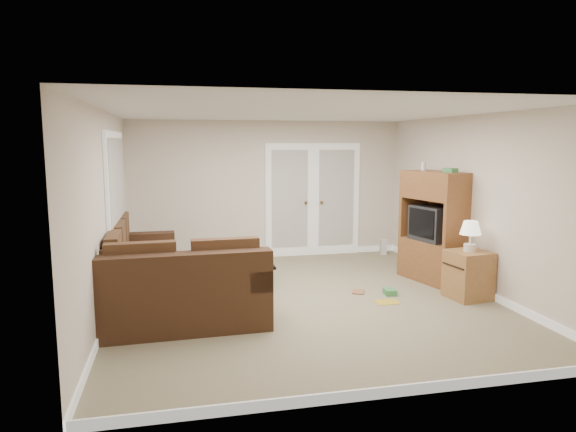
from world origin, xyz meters
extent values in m
plane|color=gray|center=(0.00, 0.00, 0.00)|extent=(5.50, 5.50, 0.00)
cube|color=silver|center=(0.00, 0.00, 2.50)|extent=(5.00, 5.50, 0.02)
cube|color=beige|center=(-2.50, 0.00, 1.25)|extent=(0.02, 5.50, 2.50)
cube|color=beige|center=(2.50, 0.00, 1.25)|extent=(0.02, 5.50, 2.50)
cube|color=beige|center=(0.00, 2.75, 1.25)|extent=(5.00, 0.02, 2.50)
cube|color=beige|center=(0.00, -2.75, 1.25)|extent=(5.00, 0.02, 2.50)
cube|color=white|center=(0.40, 2.72, 1.02)|extent=(0.90, 0.04, 2.13)
cube|color=white|center=(1.30, 2.72, 1.02)|extent=(0.90, 0.04, 2.13)
cube|color=silver|center=(0.40, 2.69, 1.07)|extent=(0.68, 0.02, 1.80)
cube|color=silver|center=(1.30, 2.69, 1.07)|extent=(0.68, 0.02, 1.80)
cube|color=white|center=(-2.47, 1.00, 1.55)|extent=(0.04, 1.92, 1.42)
cube|color=silver|center=(-2.44, 1.00, 1.55)|extent=(0.02, 1.74, 1.24)
cube|color=#3D2717|center=(-2.15, 0.64, 0.23)|extent=(1.06, 2.54, 0.46)
cube|color=#3D2717|center=(-2.51, 0.63, 0.69)|extent=(0.34, 2.52, 0.47)
cube|color=#3D2717|center=(-2.18, 1.76, 0.58)|extent=(0.99, 0.29, 0.24)
cube|color=#523620|center=(-2.06, 0.64, 0.52)|extent=(0.73, 2.42, 0.13)
cube|color=#3D2717|center=(-1.62, -0.60, 0.23)|extent=(1.99, 1.05, 0.46)
cube|color=#3D2717|center=(-1.60, -0.96, 0.69)|extent=(1.97, 0.33, 0.47)
cube|color=#3D2717|center=(-0.77, -0.57, 0.58)|extent=(0.29, 0.99, 0.24)
cube|color=#523620|center=(-1.62, -0.51, 0.52)|extent=(1.87, 0.71, 0.13)
cube|color=black|center=(-0.77, -0.57, 0.71)|extent=(0.38, 0.88, 0.03)
cube|color=#B01412|center=(-0.77, -0.33, 0.74)|extent=(0.35, 0.14, 0.02)
cube|color=black|center=(-0.67, 0.87, 0.42)|extent=(0.81, 1.19, 0.05)
cube|color=black|center=(-0.67, 0.87, 0.15)|extent=(0.72, 1.10, 0.03)
cylinder|color=silver|center=(-0.78, 0.85, 0.52)|extent=(0.09, 0.09, 0.16)
cylinder|color=#B01412|center=(-0.78, 0.85, 0.67)|extent=(0.01, 0.01, 0.14)
cube|color=#324EA3|center=(-0.73, 0.58, 0.49)|extent=(0.24, 0.17, 0.09)
cube|color=white|center=(-0.70, 0.77, 0.45)|extent=(0.50, 0.67, 0.00)
cube|color=brown|center=(2.20, 0.56, 0.31)|extent=(0.81, 1.16, 0.63)
cube|color=brown|center=(2.20, 0.56, 1.47)|extent=(0.81, 1.16, 0.42)
cube|color=black|center=(2.18, 0.56, 0.89)|extent=(0.64, 0.73, 0.52)
cube|color=black|center=(1.93, 0.49, 0.91)|extent=(0.14, 0.53, 0.42)
cube|color=#3B8343|center=(2.26, 0.31, 1.71)|extent=(0.17, 0.21, 0.06)
cylinder|color=silver|center=(2.12, 0.87, 1.74)|extent=(0.07, 0.07, 0.13)
cube|color=#986738|center=(2.20, -0.39, 0.33)|extent=(0.56, 0.56, 0.66)
cylinder|color=beige|center=(2.20, -0.39, 0.71)|extent=(0.16, 0.16, 0.10)
cylinder|color=beige|center=(2.20, -0.39, 0.83)|extent=(0.03, 0.03, 0.14)
cone|color=#F0E8CF|center=(2.20, -0.39, 0.98)|extent=(0.28, 0.28, 0.18)
cube|color=silver|center=(2.17, 2.45, 0.15)|extent=(0.14, 0.12, 0.30)
cube|color=gold|center=(1.05, -0.32, 0.00)|extent=(0.31, 0.24, 0.01)
cube|color=#3B8343|center=(1.23, -0.01, 0.04)|extent=(0.17, 0.21, 0.08)
imported|color=brown|center=(0.76, 0.22, 0.01)|extent=(0.24, 0.28, 0.02)
camera|label=1|loc=(-1.64, -6.49, 2.11)|focal=32.00mm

